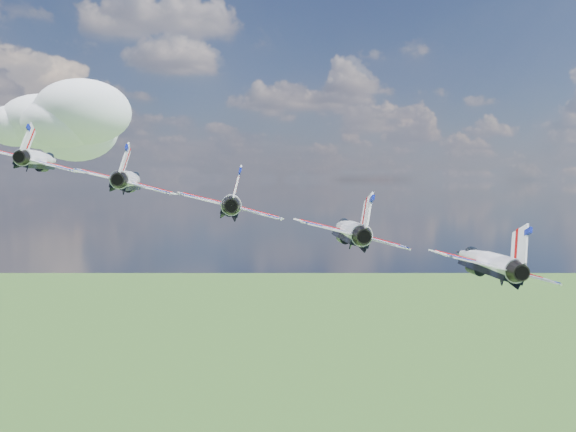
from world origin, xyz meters
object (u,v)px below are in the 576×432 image
object	(u,v)px
jet_0	(40,159)
jet_3	(349,230)
jet_1	(130,180)
jet_4	(485,261)
jet_2	(232,203)

from	to	relation	value
jet_0	jet_3	world-z (taller)	jet_0
jet_0	jet_3	bearing A→B (deg)	-26.84
jet_0	jet_3	xyz separation A→B (m)	(28.79, -25.67, -7.38)
jet_1	jet_4	xyz separation A→B (m)	(28.79, -25.67, -7.38)
jet_4	jet_0	bearing A→B (deg)	153.16
jet_3	jet_4	world-z (taller)	jet_3
jet_3	jet_0	bearing A→B (deg)	153.16
jet_0	jet_2	world-z (taller)	jet_0
jet_1	jet_3	distance (m)	26.18
jet_2	jet_4	xyz separation A→B (m)	(19.20, -17.11, -4.92)
jet_1	jet_3	size ratio (longest dim) A/B	1.00
jet_1	jet_2	world-z (taller)	jet_1
jet_1	jet_2	xyz separation A→B (m)	(9.60, -8.56, -2.46)
jet_0	jet_3	distance (m)	39.27
jet_0	jet_4	world-z (taller)	jet_0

